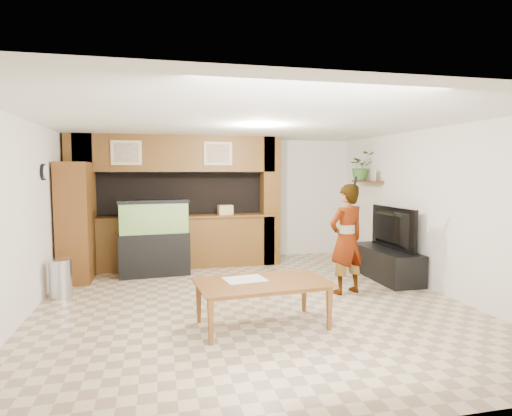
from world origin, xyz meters
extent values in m
plane|color=tan|center=(0.00, 0.00, 0.00)|extent=(6.50, 6.50, 0.00)
plane|color=white|center=(0.00, 0.00, 2.60)|extent=(6.50, 6.50, 0.00)
plane|color=silver|center=(0.00, 3.25, 1.30)|extent=(6.00, 0.00, 6.00)
plane|color=silver|center=(-3.00, 0.00, 1.30)|extent=(0.00, 6.50, 6.50)
plane|color=silver|center=(3.00, 0.00, 1.30)|extent=(0.00, 6.50, 6.50)
cube|color=brown|center=(-0.90, 2.45, 0.50)|extent=(3.80, 0.35, 1.00)
cube|color=brown|center=(-0.90, 2.45, 1.02)|extent=(3.80, 0.43, 0.04)
cube|color=brown|center=(-0.90, 2.45, 2.25)|extent=(3.80, 0.35, 0.70)
cube|color=brown|center=(-2.70, 2.45, 1.30)|extent=(0.50, 0.35, 2.60)
cube|color=brown|center=(0.95, 2.45, 1.30)|extent=(0.35, 0.35, 2.60)
cube|color=black|center=(-0.90, 3.00, 1.45)|extent=(4.20, 0.45, 0.85)
cube|color=tan|center=(-1.85, 2.26, 2.25)|extent=(0.55, 0.03, 0.45)
cube|color=tan|center=(-1.85, 2.24, 2.25)|extent=(0.43, 0.01, 0.35)
cube|color=tan|center=(-0.15, 2.26, 2.25)|extent=(0.55, 0.03, 0.45)
cube|color=tan|center=(-0.15, 2.24, 2.25)|extent=(0.43, 0.01, 0.35)
cylinder|color=black|center=(-2.97, 1.00, 1.90)|extent=(0.04, 0.25, 0.25)
cylinder|color=white|center=(-2.94, 1.00, 1.90)|extent=(0.01, 0.21, 0.21)
cube|color=brown|center=(2.85, 1.95, 1.70)|extent=(0.25, 0.90, 0.04)
cube|color=brown|center=(-2.70, 1.85, 1.03)|extent=(0.52, 0.85, 2.07)
cylinder|color=#B2B2B7|center=(-2.75, 0.80, 0.30)|extent=(0.32, 0.32, 0.59)
cube|color=black|center=(-1.39, 1.95, 0.39)|extent=(1.26, 0.47, 0.79)
cube|color=#327F3B|center=(-1.39, 1.95, 1.06)|extent=(1.21, 0.44, 0.55)
cube|color=black|center=(-1.39, 1.95, 1.37)|extent=(1.26, 0.47, 0.06)
cube|color=black|center=(2.65, 0.79, 0.27)|extent=(0.59, 1.61, 0.54)
imported|color=black|center=(2.65, 0.79, 0.91)|extent=(0.23, 1.29, 0.74)
cube|color=tan|center=(2.85, 1.68, 1.83)|extent=(0.05, 0.17, 0.22)
imported|color=#3A6B2B|center=(2.82, 2.17, 2.02)|extent=(0.55, 0.48, 0.59)
imported|color=#947351|center=(1.56, 0.09, 0.86)|extent=(0.72, 0.57, 1.72)
cylinder|color=black|center=(1.61, -0.07, 1.76)|extent=(0.03, 0.10, 0.15)
imported|color=brown|center=(-0.06, -1.05, 0.28)|extent=(1.68, 1.03, 0.57)
cube|color=silver|center=(-0.26, -0.88, 0.57)|extent=(0.55, 0.43, 0.01)
cube|color=tan|center=(0.02, 2.45, 1.14)|extent=(0.31, 0.22, 0.19)
camera|label=1|loc=(-1.29, -6.01, 1.92)|focal=30.00mm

